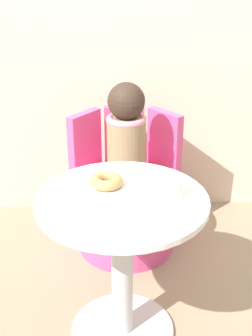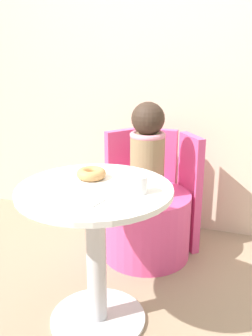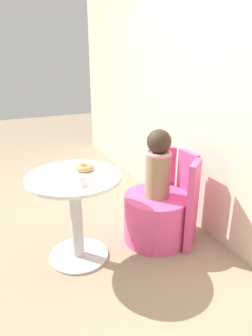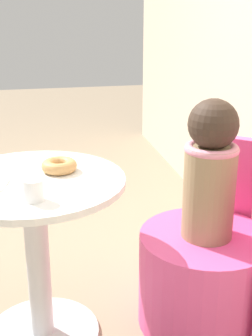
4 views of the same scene
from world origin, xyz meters
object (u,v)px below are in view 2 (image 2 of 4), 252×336
(child_figure, at_px, (147,149))
(cup, at_px, (139,185))
(donut, at_px, (91,174))
(tub_chair, at_px, (146,224))
(round_table, at_px, (96,233))

(child_figure, height_order, cup, child_figure)
(donut, relative_size, cup, 1.86)
(child_figure, bearing_deg, tub_chair, 180.00)
(donut, distance_m, cup, 0.28)
(round_table, xyz_separation_m, tub_chair, (0.05, 0.68, -0.27))
(tub_chair, xyz_separation_m, child_figure, (0.00, 0.00, 0.49))
(round_table, xyz_separation_m, cup, (0.20, 0.00, 0.26))
(tub_chair, bearing_deg, donut, -100.55)
(tub_chair, distance_m, child_figure, 0.49)
(round_table, bearing_deg, tub_chair, 86.11)
(cup, bearing_deg, round_table, -179.45)
(child_figure, distance_m, cup, 0.69)
(cup, bearing_deg, tub_chair, 103.10)
(tub_chair, relative_size, child_figure, 0.97)
(round_table, relative_size, child_figure, 1.24)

